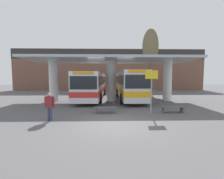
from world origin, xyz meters
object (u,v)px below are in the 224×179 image
transit_bus_left_bay (93,84)px  pedestrian_waiting (50,104)px  info_sign_platform (151,83)px  transit_bus_center_bay (129,84)px  waiting_bench_near_pillar (105,109)px  waiting_bench_mid_platform (173,108)px  poplar_tree_behind_left (150,47)px

transit_bus_left_bay → pedestrian_waiting: bearing=82.7°
transit_bus_left_bay → info_sign_platform: bearing=122.1°
pedestrian_waiting → transit_bus_center_bay: bearing=64.0°
transit_bus_left_bay → waiting_bench_near_pillar: 8.49m
transit_bus_left_bay → info_sign_platform: (5.05, -8.61, 0.45)m
transit_bus_left_bay → waiting_bench_mid_platform: size_ratio=6.92×
transit_bus_left_bay → transit_bus_center_bay: (4.53, -1.17, 0.07)m
info_sign_platform → pedestrian_waiting: (-6.64, -1.49, -1.19)m
pedestrian_waiting → poplar_tree_behind_left: 19.07m
transit_bus_center_bay → waiting_bench_near_pillar: (-2.77, -7.01, -1.52)m
waiting_bench_near_pillar → waiting_bench_mid_platform: (5.05, 0.00, 0.00)m
transit_bus_left_bay → info_sign_platform: size_ratio=3.92×
waiting_bench_near_pillar → pedestrian_waiting: bearing=-150.2°
poplar_tree_behind_left → info_sign_platform: bearing=-105.2°
info_sign_platform → transit_bus_center_bay: bearing=94.0°
transit_bus_left_bay → poplar_tree_behind_left: poplar_tree_behind_left is taller
transit_bus_left_bay → pedestrian_waiting: size_ratio=7.19×
pedestrian_waiting → waiting_bench_near_pillar: bearing=38.2°
waiting_bench_near_pillar → info_sign_platform: bearing=-7.4°
transit_bus_left_bay → pedestrian_waiting: transit_bus_left_bay is taller
transit_bus_center_bay → waiting_bench_near_pillar: bearing=68.0°
waiting_bench_near_pillar → waiting_bench_mid_platform: size_ratio=0.94×
transit_bus_left_bay → waiting_bench_mid_platform: bearing=131.5°
transit_bus_left_bay → transit_bus_center_bay: transit_bus_center_bay is taller
waiting_bench_mid_platform → poplar_tree_behind_left: (1.85, 12.84, 7.09)m
info_sign_platform → poplar_tree_behind_left: bearing=74.8°
info_sign_platform → waiting_bench_mid_platform: bearing=13.5°
transit_bus_left_bay → waiting_bench_mid_platform: transit_bus_left_bay is taller
waiting_bench_mid_platform → info_sign_platform: size_ratio=0.57×
transit_bus_center_bay → pedestrian_waiting: bearing=55.1°
transit_bus_center_bay → waiting_bench_mid_platform: 7.52m
poplar_tree_behind_left → waiting_bench_near_pillar: bearing=-118.3°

